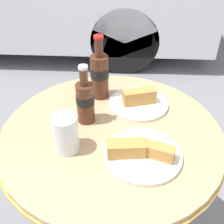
# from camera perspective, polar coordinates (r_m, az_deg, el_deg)

# --- Properties ---
(bistro_table) EXTENTS (0.76, 0.76, 0.75)m
(bistro_table) POSITION_cam_1_polar(r_m,az_deg,el_deg) (1.05, -0.12, -9.39)
(bistro_table) COLOR gold
(bistro_table) RESTS_ON ground_plane
(cola_bottle_left) EXTENTS (0.06, 0.06, 0.21)m
(cola_bottle_left) POSITION_cam_1_polar(r_m,az_deg,el_deg) (0.95, -5.46, 2.33)
(cola_bottle_left) COLOR #4C2819
(cola_bottle_left) RESTS_ON bistro_table
(cola_bottle_right) EXTENTS (0.07, 0.07, 0.25)m
(cola_bottle_right) POSITION_cam_1_polar(r_m,az_deg,el_deg) (1.07, -2.54, 7.72)
(cola_bottle_right) COLOR #4C2819
(cola_bottle_right) RESTS_ON bistro_table
(drinking_glass) EXTENTS (0.08, 0.08, 0.12)m
(drinking_glass) POSITION_cam_1_polar(r_m,az_deg,el_deg) (0.87, -9.40, -4.60)
(drinking_glass) COLOR silver
(drinking_glass) RESTS_ON bistro_table
(lunch_plate_near) EXTENTS (0.24, 0.24, 0.06)m
(lunch_plate_near) POSITION_cam_1_polar(r_m,az_deg,el_deg) (0.86, 5.98, -8.21)
(lunch_plate_near) COLOR silver
(lunch_plate_near) RESTS_ON bistro_table
(lunch_plate_far) EXTENTS (0.23, 0.23, 0.07)m
(lunch_plate_far) POSITION_cam_1_polar(r_m,az_deg,el_deg) (1.07, 5.45, 2.21)
(lunch_plate_far) COLOR silver
(lunch_plate_far) RESTS_ON bistro_table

